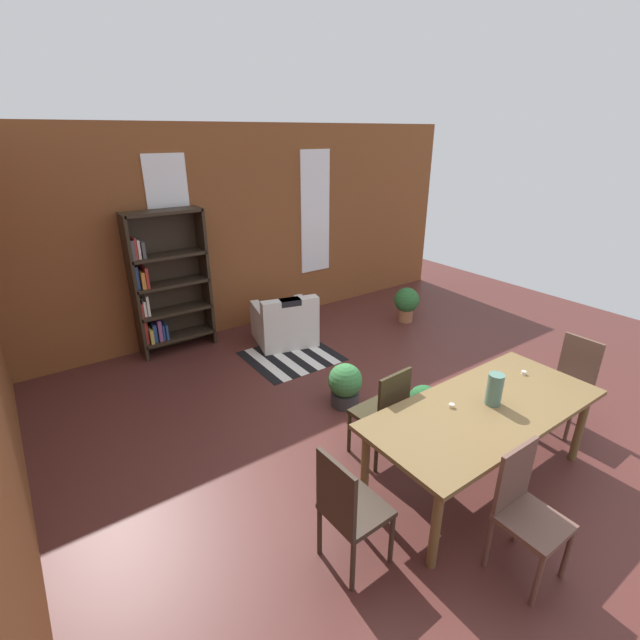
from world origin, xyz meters
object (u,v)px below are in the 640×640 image
Objects in this scene: potted_plant_window at (345,384)px; dining_chair_head_right at (570,380)px; dining_table at (485,414)px; potted_plant_by_shelf at (423,406)px; vase_on_table at (495,389)px; dining_chair_far_left at (384,411)px; armchair_white at (285,324)px; dining_chair_head_left at (348,508)px; dining_chair_near_left at (525,508)px; bookshelf_tall at (165,285)px; potted_plant_corner at (406,302)px.

dining_chair_head_right is at bearing -43.87° from potted_plant_window.
dining_table is 1.46m from dining_chair_head_right.
vase_on_table is at bearing -97.67° from potted_plant_by_shelf.
vase_on_table is 1.42m from dining_chair_head_right.
dining_chair_far_left is at bearing 124.65° from dining_table.
armchair_white is (0.59, 2.70, -0.23)m from dining_chair_far_left.
potted_plant_window is (0.27, 0.90, -0.25)m from dining_chair_far_left.
potted_plant_by_shelf is (1.64, 0.81, -0.27)m from dining_chair_head_left.
potted_plant_by_shelf is 0.88m from potted_plant_window.
dining_table is at bearing 55.15° from dining_chair_near_left.
vase_on_table is 0.29× the size of armchair_white.
dining_chair_head_right reaches higher than potted_plant_window.
dining_chair_near_left is at bearing -90.15° from dining_chair_far_left.
potted_plant_by_shelf is at bearing -63.09° from potted_plant_window.
dining_chair_head_right is (1.93, -0.69, 0.00)m from dining_chair_far_left.
bookshelf_tall is at bearing 114.48° from potted_plant_by_shelf.
potted_plant_by_shelf is 2.85m from potted_plant_corner.
vase_on_table reaches higher than dining_chair_head_right.
potted_plant_by_shelf is at bearing -88.19° from armchair_white.
potted_plant_corner is at bearing 54.33° from dining_table.
potted_plant_window is (-2.30, -1.33, -0.07)m from potted_plant_corner.
potted_plant_window is (-0.21, 1.59, -0.42)m from dining_table.
dining_table reaches higher than potted_plant_window.
dining_chair_near_left reaches higher than potted_plant_by_shelf.
vase_on_table is 0.55× the size of potted_plant_window.
dining_chair_far_left is at bearing -76.36° from bookshelf_tall.
dining_table is 3.42m from armchair_white.
potted_plant_corner is (0.65, 2.92, -0.19)m from dining_chair_head_right.
dining_table reaches higher than potted_plant_by_shelf.
dining_chair_head_left is 1.90× the size of potted_plant_window.
dining_chair_head_left reaches higher than dining_table.
dining_chair_far_left and dining_chair_head_left have the same top height.
dining_table is 2.22× the size of armchair_white.
dining_chair_far_left is 3.53m from bookshelf_tall.
potted_plant_window is (-0.40, 0.78, 0.01)m from potted_plant_by_shelf.
potted_plant_corner is (2.58, 2.23, -0.19)m from dining_chair_far_left.
potted_plant_corner is at bearing 77.47° from dining_chair_head_right.
dining_chair_head_left is at bearing -114.66° from armchair_white.
dining_chair_head_right and dining_chair_head_left have the same top height.
dining_chair_head_right is at bearing 0.04° from vase_on_table.
potted_plant_corner is at bearing 55.42° from vase_on_table.
dining_chair_near_left is 1.19m from dining_chair_head_left.
dining_chair_near_left is at bearing -114.22° from potted_plant_by_shelf.
dining_chair_head_left is at bearing -127.94° from potted_plant_window.
dining_table is at bearing 180.00° from vase_on_table.
dining_chair_near_left is at bearing -125.52° from potted_plant_corner.
potted_plant_by_shelf is at bearing 82.33° from vase_on_table.
vase_on_table is 3.59m from potted_plant_corner.
bookshelf_tall is 4.08× the size of potted_plant_by_shelf.
dining_table is at bearing -179.97° from dining_chair_head_right.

